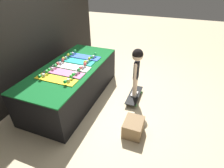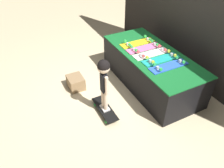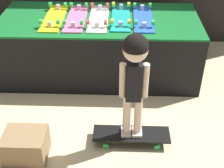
{
  "view_description": "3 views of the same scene",
  "coord_description": "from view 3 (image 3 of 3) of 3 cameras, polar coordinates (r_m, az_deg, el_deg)",
  "views": [
    {
      "loc": [
        -2.37,
        -1.02,
        2.1
      ],
      "look_at": [
        0.16,
        -0.08,
        0.36
      ],
      "focal_mm": 28.0,
      "sensor_mm": 36.0,
      "label": 1
    },
    {
      "loc": [
        2.73,
        -1.55,
        2.63
      ],
      "look_at": [
        0.08,
        -0.2,
        0.32
      ],
      "focal_mm": 35.0,
      "sensor_mm": 36.0,
      "label": 2
    },
    {
      "loc": [
        0.25,
        -2.42,
        1.97
      ],
      "look_at": [
        0.17,
        -0.13,
        0.36
      ],
      "focal_mm": 50.0,
      "sensor_mm": 36.0,
      "label": 3
    }
  ],
  "objects": [
    {
      "name": "ground_plane",
      "position": [
        3.13,
        -3.0,
        -4.08
      ],
      "size": [
        16.0,
        16.0,
        0.0
      ],
      "primitive_type": "plane",
      "color": "beige"
    },
    {
      "name": "display_rack",
      "position": [
        3.5,
        -2.3,
        6.98
      ],
      "size": [
        2.12,
        0.95,
        0.66
      ],
      "color": "black",
      "rests_on": "ground_plane"
    },
    {
      "name": "skateboard_yellow_on_rack",
      "position": [
        3.39,
        -10.49,
        11.95
      ],
      "size": [
        0.2,
        0.7,
        0.09
      ],
      "color": "yellow",
      "rests_on": "display_rack"
    },
    {
      "name": "skateboard_pink_on_rack",
      "position": [
        3.35,
        -6.52,
        12.0
      ],
      "size": [
        0.2,
        0.7,
        0.09
      ],
      "color": "pink",
      "rests_on": "display_rack"
    },
    {
      "name": "skateboard_white_on_rack",
      "position": [
        3.33,
        -2.47,
        12.03
      ],
      "size": [
        0.2,
        0.7,
        0.09
      ],
      "color": "white",
      "rests_on": "display_rack"
    },
    {
      "name": "skateboard_teal_on_rack",
      "position": [
        3.35,
        1.63,
        12.2
      ],
      "size": [
        0.2,
        0.7,
        0.09
      ],
      "color": "teal",
      "rests_on": "display_rack"
    },
    {
      "name": "skateboard_blue_on_rack",
      "position": [
        3.34,
        5.7,
        11.98
      ],
      "size": [
        0.2,
        0.7,
        0.09
      ],
      "color": "blue",
      "rests_on": "display_rack"
    },
    {
      "name": "skateboard_on_floor",
      "position": [
        2.72,
        3.55,
        -9.27
      ],
      "size": [
        0.66,
        0.2,
        0.09
      ],
      "color": "black",
      "rests_on": "ground_plane"
    },
    {
      "name": "child",
      "position": [
        2.3,
        4.15,
        2.78
      ],
      "size": [
        0.22,
        0.19,
        0.93
      ],
      "rotation": [
        0.0,
        0.0,
        0.01
      ],
      "color": "silver",
      "rests_on": "skateboard_on_floor"
    },
    {
      "name": "storage_box",
      "position": [
        2.65,
        -15.45,
        -10.8
      ],
      "size": [
        0.34,
        0.28,
        0.24
      ],
      "color": "#8E704C",
      "rests_on": "ground_plane"
    }
  ]
}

